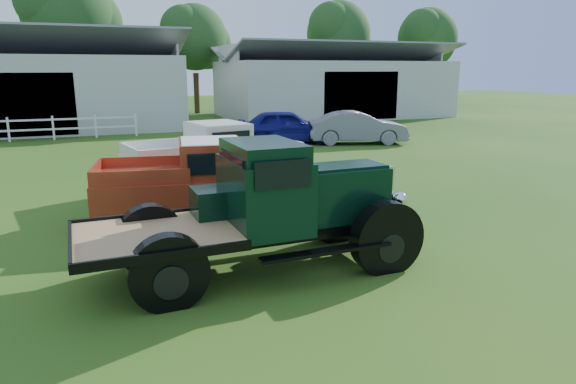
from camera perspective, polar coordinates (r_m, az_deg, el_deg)
name	(u,v)px	position (r m, az deg, el deg)	size (l,w,h in m)	color
ground	(302,262)	(9.63, 1.54, -7.76)	(120.00, 120.00, 0.00)	#1F4E13
shed_left	(16,81)	(34.42, -27.95, 10.86)	(18.80, 10.20, 5.60)	#A4A4A2
shed_right	(332,81)	(39.38, 4.93, 12.21)	(16.80, 9.20, 5.20)	#A4A4A2
tree_b	(69,37)	(42.30, -23.13, 15.58)	(6.90, 6.90, 11.50)	#174018
tree_c	(195,55)	(42.13, -10.28, 14.72)	(5.40, 5.40, 9.00)	#174018
tree_d	(338,51)	(47.44, 5.57, 15.32)	(6.00, 6.00, 10.00)	#174018
tree_e	(426,54)	(49.94, 15.13, 14.55)	(5.70, 5.70, 9.50)	#174018
vintage_flatbed	(258,208)	(8.92, -3.35, -1.76)	(5.79, 2.29, 2.29)	black
red_pickup	(208,180)	(12.18, -8.91, 1.35)	(5.26, 2.02, 1.92)	#9B301A
white_pickup	(215,157)	(15.27, -8.08, 3.89)	(5.27, 2.05, 1.94)	silver
misc_car_blue	(286,126)	(24.76, -0.19, 7.31)	(1.89, 4.70, 1.60)	navy
misc_car_grey	(358,128)	(24.79, 7.75, 7.10)	(1.61, 4.63, 1.52)	slate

